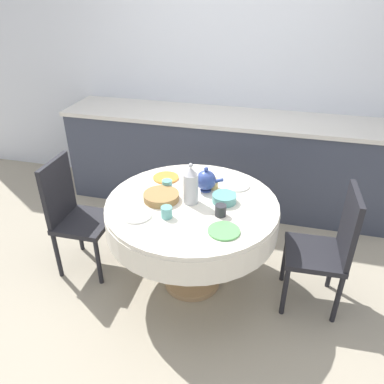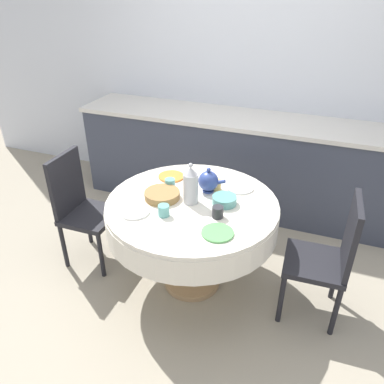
% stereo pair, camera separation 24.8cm
% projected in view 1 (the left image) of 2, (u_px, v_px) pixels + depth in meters
% --- Properties ---
extents(ground_plane, '(12.00, 12.00, 0.00)m').
position_uv_depth(ground_plane, '(192.00, 282.00, 3.00)').
color(ground_plane, '#9E937F').
extents(wall_back, '(7.00, 0.05, 2.60)m').
position_uv_depth(wall_back, '(233.00, 72.00, 3.73)').
color(wall_back, silver).
rests_on(wall_back, ground_plane).
extents(kitchen_counter, '(3.24, 0.64, 0.96)m').
position_uv_depth(kitchen_counter, '(224.00, 160.00, 3.86)').
color(kitchen_counter, '#383D4C').
rests_on(kitchen_counter, ground_plane).
extents(dining_table, '(1.23, 1.23, 0.75)m').
position_uv_depth(dining_table, '(192.00, 217.00, 2.69)').
color(dining_table, tan).
rests_on(dining_table, ground_plane).
extents(chair_left, '(0.42, 0.42, 0.95)m').
position_uv_depth(chair_left, '(328.00, 245.00, 2.57)').
color(chair_left, black).
rests_on(chair_left, ground_plane).
extents(chair_right, '(0.41, 0.41, 0.95)m').
position_uv_depth(chair_right, '(73.00, 212.00, 2.93)').
color(chair_right, black).
rests_on(chair_right, ground_plane).
extents(plate_near_left, '(0.20, 0.20, 0.01)m').
position_uv_depth(plate_near_left, '(137.00, 215.00, 2.47)').
color(plate_near_left, white).
rests_on(plate_near_left, dining_table).
extents(cup_near_left, '(0.08, 0.08, 0.08)m').
position_uv_depth(cup_near_left, '(167.00, 212.00, 2.44)').
color(cup_near_left, '#5BA39E').
rests_on(cup_near_left, dining_table).
extents(plate_near_right, '(0.20, 0.20, 0.01)m').
position_uv_depth(plate_near_right, '(224.00, 231.00, 2.31)').
color(plate_near_right, '#5BA85B').
rests_on(plate_near_right, dining_table).
extents(cup_near_right, '(0.08, 0.08, 0.08)m').
position_uv_depth(cup_near_right, '(221.00, 210.00, 2.46)').
color(cup_near_right, '#28282D').
rests_on(cup_near_right, dining_table).
extents(plate_far_left, '(0.20, 0.20, 0.01)m').
position_uv_depth(plate_far_left, '(166.00, 178.00, 2.93)').
color(plate_far_left, orange).
rests_on(plate_far_left, dining_table).
extents(cup_far_left, '(0.08, 0.08, 0.08)m').
position_uv_depth(cup_far_left, '(167.00, 185.00, 2.76)').
color(cup_far_left, '#5BA39E').
rests_on(cup_far_left, dining_table).
extents(plate_far_right, '(0.20, 0.20, 0.01)m').
position_uv_depth(plate_far_right, '(236.00, 185.00, 2.82)').
color(plate_far_right, white).
rests_on(plate_far_right, dining_table).
extents(cup_far_right, '(0.08, 0.08, 0.08)m').
position_uv_depth(cup_far_right, '(213.00, 183.00, 2.78)').
color(cup_far_right, '#DBB766').
rests_on(cup_far_right, dining_table).
extents(coffee_carafe, '(0.10, 0.10, 0.30)m').
position_uv_depth(coffee_carafe, '(191.00, 186.00, 2.55)').
color(coffee_carafe, '#B2B2B7').
rests_on(coffee_carafe, dining_table).
extents(teapot, '(0.20, 0.15, 0.19)m').
position_uv_depth(teapot, '(206.00, 180.00, 2.72)').
color(teapot, '#33478E').
rests_on(teapot, dining_table).
extents(bread_basket, '(0.25, 0.25, 0.05)m').
position_uv_depth(bread_basket, '(161.00, 197.00, 2.64)').
color(bread_basket, olive).
rests_on(bread_basket, dining_table).
extents(fruit_bowl, '(0.17, 0.17, 0.06)m').
position_uv_depth(fruit_bowl, '(224.00, 198.00, 2.61)').
color(fruit_bowl, '#569993').
rests_on(fruit_bowl, dining_table).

